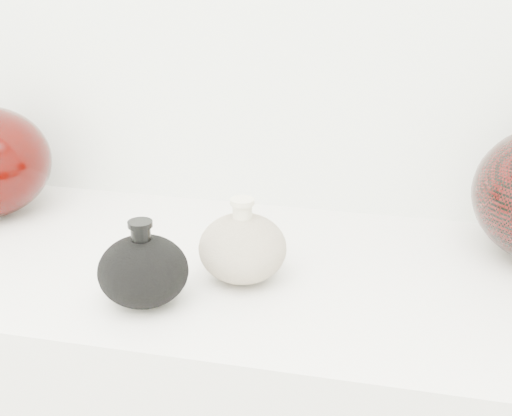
# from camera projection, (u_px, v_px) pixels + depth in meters

# --- Properties ---
(black_gourd_vase) EXTENTS (0.13, 0.13, 0.12)m
(black_gourd_vase) POSITION_uv_depth(u_px,v_px,m) (143.00, 270.00, 0.95)
(black_gourd_vase) COLOR black
(black_gourd_vase) RESTS_ON display_counter
(cream_gourd_vase) EXTENTS (0.14, 0.14, 0.12)m
(cream_gourd_vase) POSITION_uv_depth(u_px,v_px,m) (243.00, 247.00, 1.01)
(cream_gourd_vase) COLOR #BCA28F
(cream_gourd_vase) RESTS_ON display_counter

